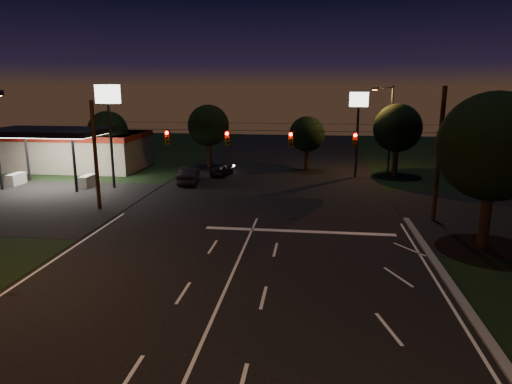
% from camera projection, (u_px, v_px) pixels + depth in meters
% --- Properties ---
extents(ground, '(140.00, 140.00, 0.00)m').
position_uv_depth(ground, '(213.00, 317.00, 18.14)').
color(ground, black).
rests_on(ground, ground).
extents(cross_street_left, '(20.00, 16.00, 0.02)m').
position_uv_depth(cross_street_left, '(10.00, 202.00, 36.07)').
color(cross_street_left, black).
rests_on(cross_street_left, ground).
extents(stop_bar, '(12.00, 0.50, 0.01)m').
position_uv_depth(stop_bar, '(299.00, 231.00, 28.87)').
color(stop_bar, silver).
rests_on(stop_bar, ground).
extents(utility_pole_right, '(0.30, 0.30, 9.00)m').
position_uv_depth(utility_pole_right, '(433.00, 221.00, 31.14)').
color(utility_pole_right, black).
rests_on(utility_pole_right, ground).
extents(utility_pole_left, '(0.28, 0.28, 8.00)m').
position_uv_depth(utility_pole_left, '(100.00, 209.00, 34.12)').
color(utility_pole_left, black).
rests_on(utility_pole_left, ground).
extents(signal_span, '(24.00, 0.40, 1.56)m').
position_uv_depth(signal_span, '(259.00, 138.00, 31.34)').
color(signal_span, black).
rests_on(signal_span, ground).
extents(gas_station, '(14.20, 16.10, 5.25)m').
position_uv_depth(gas_station, '(77.00, 148.00, 49.66)').
color(gas_station, gray).
rests_on(gas_station, ground).
extents(pole_sign_left_near, '(2.20, 0.30, 9.10)m').
position_uv_depth(pole_sign_left_near, '(109.00, 110.00, 39.54)').
color(pole_sign_left_near, black).
rests_on(pole_sign_left_near, ground).
extents(pole_sign_right, '(1.80, 0.30, 8.40)m').
position_uv_depth(pole_sign_right, '(358.00, 115.00, 44.71)').
color(pole_sign_right, black).
rests_on(pole_sign_right, ground).
extents(street_light_right_far, '(2.20, 0.35, 9.00)m').
position_uv_depth(street_light_right_far, '(388.00, 124.00, 46.47)').
color(street_light_right_far, black).
rests_on(street_light_right_far, ground).
extents(tree_right_near, '(6.00, 6.00, 8.76)m').
position_uv_depth(tree_right_near, '(493.00, 148.00, 24.99)').
color(tree_right_near, black).
rests_on(tree_right_near, ground).
extents(tree_far_a, '(4.20, 4.20, 6.42)m').
position_uv_depth(tree_far_a, '(109.00, 132.00, 48.49)').
color(tree_far_a, black).
rests_on(tree_far_a, ground).
extents(tree_far_b, '(4.60, 4.60, 6.98)m').
position_uv_depth(tree_far_b, '(209.00, 126.00, 51.05)').
color(tree_far_b, black).
rests_on(tree_far_b, ground).
extents(tree_far_c, '(3.80, 3.80, 5.86)m').
position_uv_depth(tree_far_c, '(307.00, 135.00, 48.86)').
color(tree_far_c, black).
rests_on(tree_far_c, ground).
extents(tree_far_d, '(4.80, 4.80, 7.30)m').
position_uv_depth(tree_far_d, '(397.00, 129.00, 45.63)').
color(tree_far_d, black).
rests_on(tree_far_d, ground).
extents(tree_far_e, '(4.00, 4.00, 6.18)m').
position_uv_depth(tree_far_e, '(488.00, 139.00, 42.84)').
color(tree_far_e, black).
rests_on(tree_far_e, ground).
extents(car_oncoming_a, '(2.12, 3.91, 1.26)m').
position_uv_depth(car_oncoming_a, '(222.00, 169.00, 46.88)').
color(car_oncoming_a, black).
rests_on(car_oncoming_a, ground).
extents(car_oncoming_b, '(2.32, 4.89, 1.55)m').
position_uv_depth(car_oncoming_b, '(189.00, 175.00, 42.95)').
color(car_oncoming_b, black).
rests_on(car_oncoming_b, ground).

